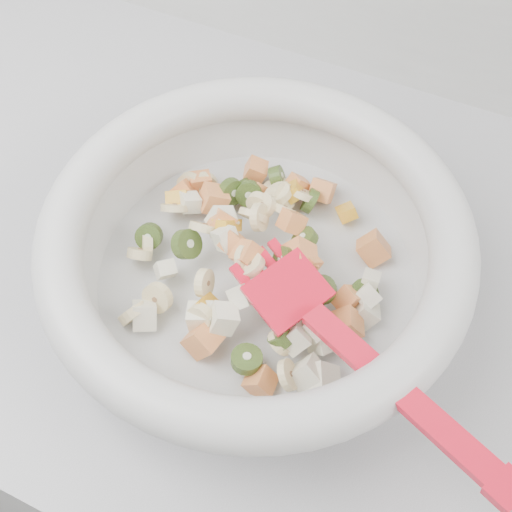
% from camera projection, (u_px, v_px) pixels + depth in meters
% --- Properties ---
extents(counter, '(2.00, 0.60, 0.90)m').
position_uv_depth(counter, '(200.00, 380.00, 1.03)').
color(counter, gray).
rests_on(counter, ground).
extents(mixing_bowl, '(0.44, 0.37, 0.11)m').
position_uv_depth(mixing_bowl, '(256.00, 250.00, 0.56)').
color(mixing_bowl, silver).
rests_on(mixing_bowl, counter).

